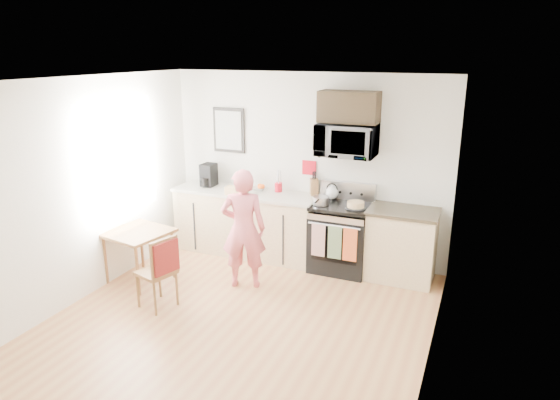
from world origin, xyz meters
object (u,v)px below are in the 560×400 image
at_px(microwave, 347,140).
at_px(range, 341,239).
at_px(cake, 356,205).
at_px(dining_table, 138,237).
at_px(person, 243,229).
at_px(chair, 162,264).

bearing_deg(microwave, range, -89.94).
bearing_deg(cake, range, 153.30).
xyz_separation_m(microwave, dining_table, (-2.28, -1.45, -1.16)).
distance_m(range, cake, 0.58).
relative_size(microwave, person, 0.50).
bearing_deg(dining_table, person, 17.08).
height_order(person, chair, person).
xyz_separation_m(range, microwave, (-0.00, 0.10, 1.32)).
height_order(range, dining_table, range).
bearing_deg(chair, range, 66.24).
relative_size(dining_table, chair, 0.84).
bearing_deg(microwave, cake, -45.32).
bearing_deg(range, chair, -129.72).
bearing_deg(cake, person, -144.46).
bearing_deg(dining_table, range, 30.63).
distance_m(person, dining_table, 1.37).
bearing_deg(chair, microwave, 67.77).
height_order(range, person, person).
bearing_deg(chair, person, 74.10).
xyz_separation_m(dining_table, chair, (0.73, -0.51, -0.03)).
distance_m(person, chair, 1.09).
bearing_deg(range, person, -135.88).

